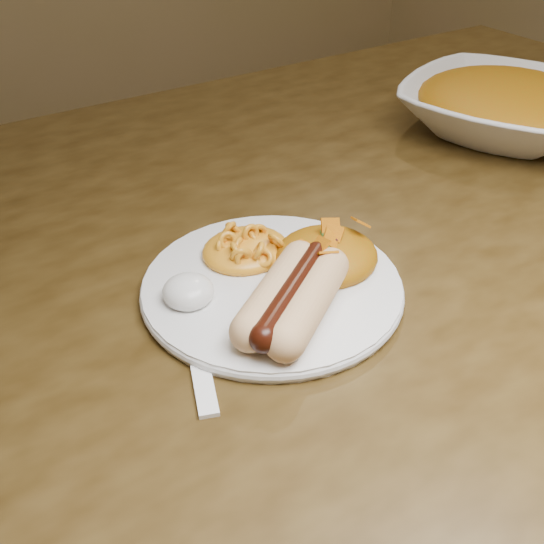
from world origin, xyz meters
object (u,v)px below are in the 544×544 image
plate (272,287)px  serving_bowl (504,110)px  table (282,301)px  fork (200,368)px

plate → serving_bowl: size_ratio=0.88×
table → fork: size_ratio=13.07×
table → serving_bowl: 0.41m
table → serving_bowl: bearing=7.1°
table → plate: (-0.07, -0.08, 0.10)m
table → serving_bowl: size_ratio=6.07×
serving_bowl → fork: bearing=-161.7°
fork → serving_bowl: serving_bowl is taller
plate → fork: bearing=-152.1°
fork → serving_bowl: size_ratio=0.46×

